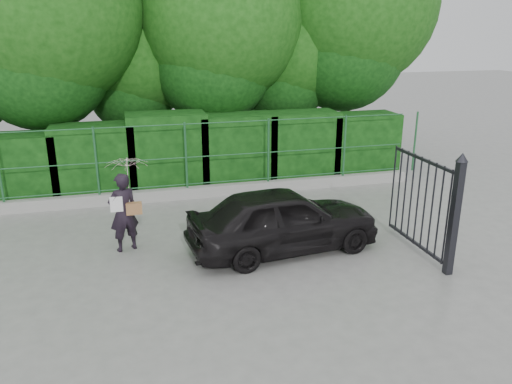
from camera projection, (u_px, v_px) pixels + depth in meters
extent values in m
plane|color=gray|center=(198.00, 274.00, 9.48)|extent=(80.00, 80.00, 0.00)
cube|color=#9E9E99|center=(173.00, 194.00, 13.57)|extent=(14.00, 0.25, 0.30)
cylinder|color=#215A30|center=(96.00, 161.00, 12.78)|extent=(0.06, 0.06, 1.80)
cylinder|color=#215A30|center=(186.00, 156.00, 13.33)|extent=(0.06, 0.06, 1.80)
cylinder|color=#215A30|center=(268.00, 151.00, 13.89)|extent=(0.06, 0.06, 1.80)
cylinder|color=#215A30|center=(344.00, 146.00, 14.45)|extent=(0.06, 0.06, 1.80)
cylinder|color=#215A30|center=(415.00, 141.00, 15.01)|extent=(0.06, 0.06, 1.80)
cylinder|color=#215A30|center=(172.00, 185.00, 13.49)|extent=(13.60, 0.03, 0.03)
cylinder|color=#215A30|center=(171.00, 158.00, 13.25)|extent=(13.60, 0.03, 0.03)
cylinder|color=#215A30|center=(169.00, 125.00, 12.97)|extent=(13.60, 0.03, 0.03)
cube|color=black|center=(17.00, 168.00, 13.28)|extent=(2.20, 1.20, 1.80)
cube|color=black|center=(95.00, 160.00, 13.74)|extent=(2.20, 1.20, 1.96)
cube|color=black|center=(168.00, 152.00, 14.19)|extent=(2.20, 1.20, 2.20)
cube|color=black|center=(236.00, 150.00, 14.69)|extent=(2.20, 1.20, 2.08)
cube|color=black|center=(300.00, 146.00, 15.18)|extent=(2.20, 1.20, 2.07)
cube|color=black|center=(360.00, 144.00, 15.69)|extent=(2.20, 1.20, 1.93)
cylinder|color=black|center=(57.00, 107.00, 14.66)|extent=(0.36, 0.36, 4.50)
sphere|color=#14470F|center=(45.00, 9.00, 13.82)|extent=(5.40, 5.40, 5.40)
cylinder|color=black|center=(143.00, 117.00, 16.66)|extent=(0.36, 0.36, 3.25)
sphere|color=#14470F|center=(139.00, 57.00, 16.05)|extent=(3.90, 3.90, 3.90)
cylinder|color=black|center=(222.00, 103.00, 16.19)|extent=(0.36, 0.36, 4.25)
sphere|color=#14470F|center=(220.00, 20.00, 15.39)|extent=(5.10, 5.10, 5.10)
cylinder|color=black|center=(288.00, 109.00, 17.56)|extent=(0.36, 0.36, 3.50)
sphere|color=#14470F|center=(290.00, 47.00, 16.90)|extent=(4.20, 4.20, 4.20)
cylinder|color=black|center=(346.00, 90.00, 17.48)|extent=(0.36, 0.36, 4.75)
sphere|color=#14470F|center=(351.00, 4.00, 16.59)|extent=(5.70, 5.70, 5.70)
cube|color=#222227|center=(454.00, 220.00, 9.15)|extent=(0.14, 0.14, 2.20)
cone|color=#222227|center=(462.00, 157.00, 8.78)|extent=(0.22, 0.22, 0.16)
cube|color=#222227|center=(415.00, 242.00, 10.50)|extent=(0.05, 2.00, 0.06)
cube|color=#222227|center=(424.00, 160.00, 9.94)|extent=(0.05, 2.00, 0.06)
cylinder|color=#222227|center=(447.00, 218.00, 9.35)|extent=(0.04, 0.04, 1.90)
cylinder|color=#222227|center=(439.00, 214.00, 9.58)|extent=(0.04, 0.04, 1.90)
cylinder|color=#222227|center=(432.00, 209.00, 9.81)|extent=(0.04, 0.04, 1.90)
cylinder|color=#222227|center=(424.00, 205.00, 10.04)|extent=(0.04, 0.04, 1.90)
cylinder|color=#222227|center=(418.00, 201.00, 10.27)|extent=(0.04, 0.04, 1.90)
cylinder|color=#222227|center=(411.00, 198.00, 10.50)|extent=(0.04, 0.04, 1.90)
cylinder|color=#222227|center=(405.00, 194.00, 10.73)|extent=(0.04, 0.04, 1.90)
cylinder|color=#222227|center=(399.00, 190.00, 10.96)|extent=(0.04, 0.04, 1.90)
cylinder|color=#222227|center=(393.00, 187.00, 11.19)|extent=(0.04, 0.04, 1.90)
imported|color=black|center=(123.00, 212.00, 10.26)|extent=(0.71, 0.58, 1.67)
imported|color=white|center=(128.00, 177.00, 10.11)|extent=(0.87, 0.88, 0.79)
cube|color=olive|center=(134.00, 208.00, 10.21)|extent=(0.32, 0.15, 0.24)
cube|color=white|center=(116.00, 204.00, 10.05)|extent=(0.25, 0.02, 0.32)
imported|color=black|center=(283.00, 219.00, 10.31)|extent=(4.14, 2.04, 1.36)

